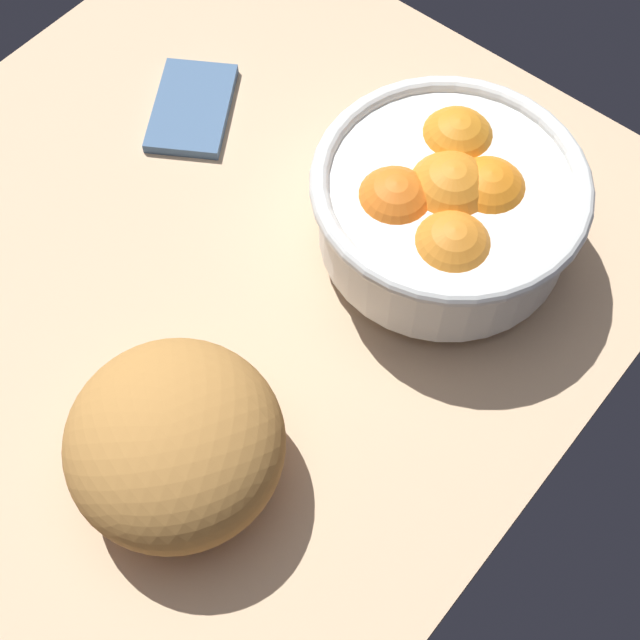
# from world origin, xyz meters

# --- Properties ---
(ground_plane) EXTENTS (0.75, 0.66, 0.03)m
(ground_plane) POSITION_xyz_m (0.00, 0.00, -0.01)
(ground_plane) COLOR #D6B189
(fruit_bowl) EXTENTS (0.23, 0.23, 0.11)m
(fruit_bowl) POSITION_xyz_m (0.15, -0.14, 0.06)
(fruit_bowl) COLOR white
(fruit_bowl) RESTS_ON ground
(bread_loaf) EXTENTS (0.23, 0.23, 0.10)m
(bread_loaf) POSITION_xyz_m (-0.14, -0.11, 0.05)
(bread_loaf) COLOR #B87F3E
(bread_loaf) RESTS_ON ground
(napkin_folded) EXTENTS (0.13, 0.12, 0.01)m
(napkin_folded) POSITION_xyz_m (0.13, 0.14, 0.01)
(napkin_folded) COLOR #4B6A90
(napkin_folded) RESTS_ON ground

